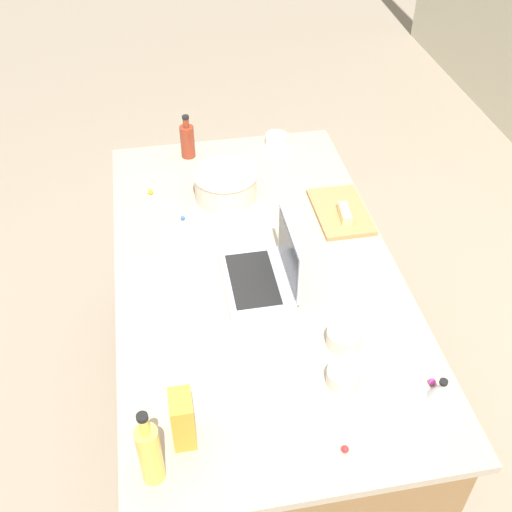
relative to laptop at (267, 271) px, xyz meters
The scene contains 17 objects.
ground_plane 0.95m from the laptop, 164.84° to the right, with size 12.00×12.00×0.00m, color gray.
island_counter 0.50m from the laptop, 164.84° to the right, with size 1.76×0.99×0.90m.
laptop is the anchor object (origin of this frame).
mixing_bowl_large 0.53m from the laptop, behind, with size 0.26×0.26×0.11m.
bottle_oil 0.79m from the laptop, 32.76° to the right, with size 0.06×0.06×0.27m.
bottle_soy 0.87m from the laptop, 167.74° to the right, with size 0.06×0.06×0.20m.
cutting_board 0.49m from the laptop, 132.21° to the left, with size 0.32×0.20×0.02m, color #AD7F4C.
butter_stick_left 0.46m from the laptop, 127.85° to the left, with size 0.11×0.04×0.04m, color #F4E58C.
ramekin_small 0.48m from the laptop, 16.68° to the left, with size 0.10×0.10×0.05m, color beige.
ramekin_medium 0.37m from the laptop, 29.70° to the left, with size 0.11×0.11×0.05m, color beige.
ramekin_wide 0.90m from the laptop, 166.12° to the left, with size 0.10×0.10×0.05m, color white.
kitchen_timer 0.69m from the laptop, 35.04° to the left, with size 0.07×0.07×0.08m.
candy_bag 0.65m from the laptop, 30.90° to the right, with size 0.09×0.06×0.17m, color gold.
candy_0 0.65m from the laptop, 37.36° to the left, with size 0.02×0.02×0.02m, color #CC3399.
candy_1 0.70m from the laptop, 148.26° to the right, with size 0.02×0.02×0.02m, color yellow.
candy_2 0.47m from the laptop, 147.61° to the right, with size 0.02×0.02×0.02m, color blue.
candy_3 0.69m from the laptop, ahead, with size 0.02×0.02×0.02m, color red.
Camera 1 is at (1.60, -0.29, 2.38)m, focal length 43.51 mm.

